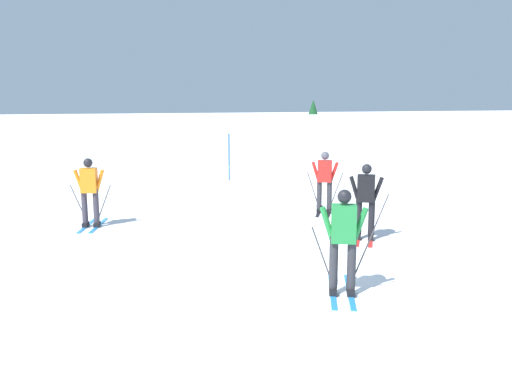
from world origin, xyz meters
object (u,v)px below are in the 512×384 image
at_px(skier_orange, 90,191).
at_px(skier_green, 343,239).
at_px(skier_black, 366,200).
at_px(conifer_far_right, 313,124).
at_px(trail_marker_pole, 229,157).
at_px(skier_red, 325,180).

xyz_separation_m(skier_orange, skier_green, (3.10, -6.41, 0.00)).
distance_m(skier_black, skier_green, 3.56).
bearing_deg(skier_orange, conifer_far_right, 42.81).
height_order(skier_orange, trail_marker_pole, trail_marker_pole).
xyz_separation_m(skier_green, conifer_far_right, (10.50, 19.00, 0.96)).
bearing_deg(skier_black, trail_marker_pole, 86.91).
distance_m(skier_black, skier_red, 2.96).
relative_size(trail_marker_pole, conifer_far_right, 0.57).
bearing_deg(trail_marker_pole, conifer_far_right, 40.70).
xyz_separation_m(trail_marker_pole, conifer_far_right, (7.62, 6.55, 0.95)).
distance_m(skier_black, trail_marker_pole, 9.80).
bearing_deg(skier_green, conifer_far_right, 61.08).
bearing_deg(conifer_far_right, trail_marker_pole, -139.30).
height_order(skier_black, skier_red, same).
height_order(skier_red, conifer_far_right, conifer_far_right).
distance_m(skier_red, conifer_far_right, 15.41).
height_order(skier_black, conifer_far_right, conifer_far_right).
bearing_deg(trail_marker_pole, skier_orange, -134.70).
relative_size(skier_orange, skier_red, 1.00).
relative_size(skier_black, conifer_far_right, 0.53).
relative_size(skier_black, skier_green, 1.00).
bearing_deg(skier_red, skier_green, -118.87).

